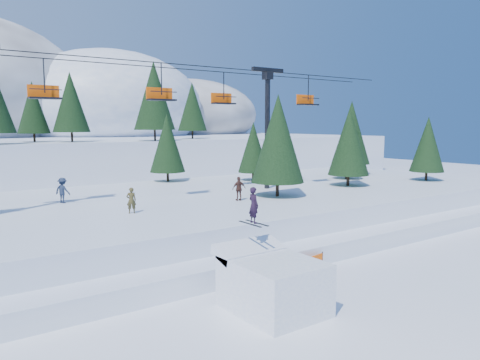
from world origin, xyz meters
TOP-DOWN VIEW (x-y plane):
  - ground at (0.00, 0.00)m, footprint 160.00×160.00m
  - mid_shelf at (0.00, 18.00)m, footprint 70.00×22.00m
  - berm at (0.00, 8.00)m, footprint 70.00×6.00m
  - jump_kicker at (0.22, 1.69)m, footprint 3.34×4.56m
  - chairlift at (1.12, 18.05)m, footprint 46.00×3.21m
  - conifer_stand at (-0.37, 18.29)m, footprint 61.78×18.55m
  - distant_skiers at (-1.51, 17.27)m, footprint 33.58×8.72m
  - banner_near at (5.05, 4.53)m, footprint 2.82×0.53m
  - banner_far at (9.98, 5.66)m, footprint 2.80×0.63m

SIDE VIEW (x-z plane):
  - ground at x=0.00m, z-range 0.00..0.00m
  - banner_near at x=5.05m, z-range 0.09..0.99m
  - banner_far at x=9.98m, z-range 0.09..0.99m
  - berm at x=0.00m, z-range 0.00..1.10m
  - jump_kicker at x=0.22m, z-range -1.38..3.87m
  - mid_shelf at x=0.00m, z-range 0.00..2.50m
  - distant_skiers at x=-1.51m, z-range 2.46..4.34m
  - conifer_stand at x=-0.37m, z-range 2.21..11.23m
  - chairlift at x=1.12m, z-range 4.18..14.46m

